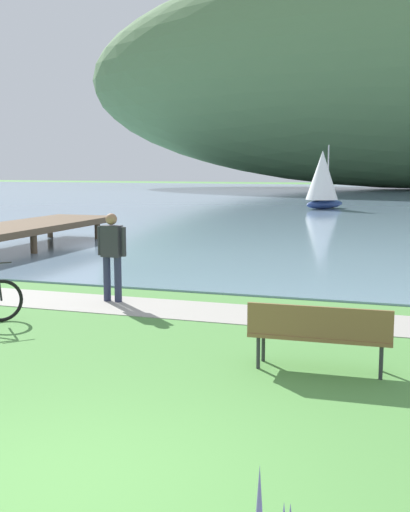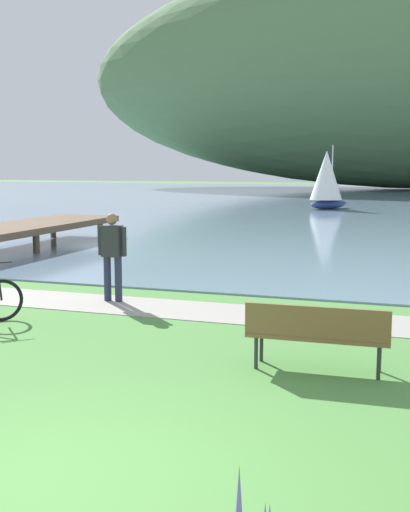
# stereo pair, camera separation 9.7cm
# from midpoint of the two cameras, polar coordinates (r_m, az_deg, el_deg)

# --- Properties ---
(ground_plane) EXTENTS (200.00, 200.00, 0.00)m
(ground_plane) POSITION_cam_midpoint_polar(r_m,az_deg,el_deg) (5.67, -13.29, -19.48)
(ground_plane) COLOR #518E42
(bay_water) EXTENTS (180.00, 80.00, 0.04)m
(bay_water) POSITION_cam_midpoint_polar(r_m,az_deg,el_deg) (52.46, 15.80, 4.83)
(bay_water) COLOR #7A99B2
(bay_water) RESTS_ON ground
(shoreline_path) EXTENTS (60.00, 1.50, 0.01)m
(shoreline_path) POSITION_cam_midpoint_polar(r_m,az_deg,el_deg) (11.39, 4.37, -5.21)
(shoreline_path) COLOR #A39E93
(shoreline_path) RESTS_ON ground
(park_bench_near_camera) EXTENTS (1.81, 0.54, 0.88)m
(park_bench_near_camera) POSITION_cam_midpoint_polar(r_m,az_deg,el_deg) (8.31, 10.23, -6.63)
(park_bench_near_camera) COLOR brown
(park_bench_near_camera) RESTS_ON ground
(person_at_shoreline) EXTENTS (0.61, 0.24, 1.71)m
(person_at_shoreline) POSITION_cam_midpoint_polar(r_m,az_deg,el_deg) (12.42, -7.98, 0.40)
(person_at_shoreline) COLOR #282D47
(person_at_shoreline) RESTS_ON ground
(sailboat_toward_hillside) EXTENTS (2.69, 3.27, 3.82)m
(sailboat_toward_hillside) POSITION_cam_midpoint_polar(r_m,az_deg,el_deg) (39.46, 10.79, 6.71)
(sailboat_toward_hillside) COLOR navy
(sailboat_toward_hillside) RESTS_ON bay_water
(pier_dock) EXTENTS (2.40, 10.00, 0.80)m
(pier_dock) POSITION_cam_midpoint_polar(r_m,az_deg,el_deg) (20.20, -16.88, 2.19)
(pier_dock) COLOR brown
(pier_dock) RESTS_ON ground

